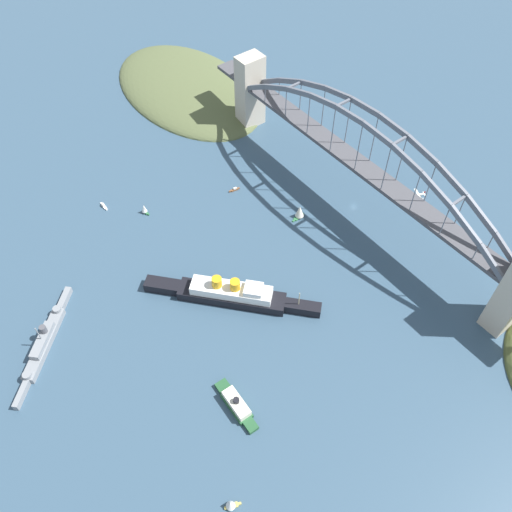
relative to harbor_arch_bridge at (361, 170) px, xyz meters
name	(u,v)px	position (x,y,z in m)	size (l,w,h in m)	color
ground_plane	(354,206)	(0.00, 0.00, -30.67)	(1400.00, 1400.00, 0.00)	#334C60
harbor_arch_bridge	(361,170)	(0.00, 0.00, 0.00)	(282.95, 18.17, 69.36)	#BCB29E
headland_east_shore	(191,90)	(173.85, 12.48, -30.67)	(151.58, 93.75, 17.22)	#515B38
ocean_liner	(231,294)	(-11.34, 105.94, -25.38)	(79.27, 71.91, 17.51)	black
naval_cruiser	(44,342)	(24.43, 200.27, -27.64)	(52.33, 53.43, 17.32)	gray
harbor_ferry_steamer	(236,404)	(-64.08, 140.78, -28.07)	(30.70, 8.25, 8.34)	#23512D
seaplane_taxiing_near_bridge	(419,195)	(-20.22, -38.70, -28.36)	(10.02, 8.45, 5.18)	#B7B7B2
small_boat_0	(300,212)	(14.11, 34.31, -25.90)	(6.25, 10.12, 10.36)	#2D6B3D
small_boat_1	(104,206)	(97.80, 128.75, -29.89)	(8.16, 1.96, 2.21)	silver
small_boat_2	(235,190)	(58.71, 52.73, -29.88)	(2.28, 7.67, 2.18)	brown
small_boat_4	(144,209)	(76.85, 110.37, -27.07)	(6.31, 4.18, 7.67)	#2D6B3D
small_boat_5	(231,504)	(-99.40, 169.46, -27.26)	(5.37, 7.47, 7.30)	gold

